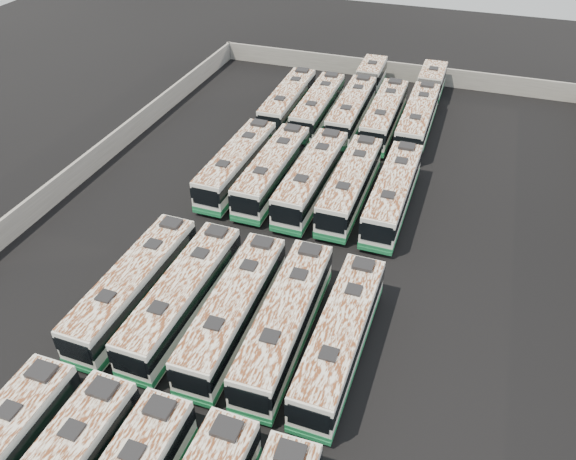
# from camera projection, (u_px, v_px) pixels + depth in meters

# --- Properties ---
(ground) EXTENTS (140.00, 140.00, 0.00)m
(ground) POSITION_uv_depth(u_px,v_px,m) (305.00, 253.00, 42.87)
(ground) COLOR black
(ground) RESTS_ON ground
(perimeter_wall) EXTENTS (45.20, 73.20, 2.20)m
(perimeter_wall) POSITION_uv_depth(u_px,v_px,m) (305.00, 241.00, 42.21)
(perimeter_wall) COLOR slate
(perimeter_wall) RESTS_ON ground
(bus_midfront_far_left) EXTENTS (2.93, 12.62, 3.54)m
(bus_midfront_far_left) POSITION_uv_depth(u_px,v_px,m) (135.00, 286.00, 37.22)
(bus_midfront_far_left) COLOR silver
(bus_midfront_far_left) RESTS_ON ground
(bus_midfront_left) EXTENTS (2.89, 12.59, 3.54)m
(bus_midfront_left) POSITION_uv_depth(u_px,v_px,m) (183.00, 296.00, 36.44)
(bus_midfront_left) COLOR silver
(bus_midfront_left) RESTS_ON ground
(bus_midfront_center) EXTENTS (2.75, 12.50, 3.52)m
(bus_midfront_center) POSITION_uv_depth(u_px,v_px,m) (234.00, 310.00, 35.45)
(bus_midfront_center) COLOR silver
(bus_midfront_center) RESTS_ON ground
(bus_midfront_right) EXTENTS (2.93, 12.76, 3.58)m
(bus_midfront_right) POSITION_uv_depth(u_px,v_px,m) (285.00, 321.00, 34.63)
(bus_midfront_right) COLOR silver
(bus_midfront_right) RESTS_ON ground
(bus_midfront_far_right) EXTENTS (2.81, 12.51, 3.52)m
(bus_midfront_far_right) POSITION_uv_depth(u_px,v_px,m) (341.00, 338.00, 33.62)
(bus_midfront_far_right) COLOR silver
(bus_midfront_far_right) RESTS_ON ground
(bus_midback_far_left) EXTENTS (2.88, 12.56, 3.53)m
(bus_midback_far_left) POSITION_uv_depth(u_px,v_px,m) (237.00, 164.00, 50.00)
(bus_midback_far_left) COLOR silver
(bus_midback_far_left) RESTS_ON ground
(bus_midback_left) EXTENTS (2.81, 12.64, 3.55)m
(bus_midback_left) POSITION_uv_depth(u_px,v_px,m) (273.00, 170.00, 49.09)
(bus_midback_left) COLOR silver
(bus_midback_left) RESTS_ON ground
(bus_midback_center) EXTENTS (3.01, 12.96, 3.64)m
(bus_midback_center) POSITION_uv_depth(u_px,v_px,m) (312.00, 178.00, 48.04)
(bus_midback_center) COLOR silver
(bus_midback_center) RESTS_ON ground
(bus_midback_right) EXTENTS (2.75, 12.62, 3.55)m
(bus_midback_right) POSITION_uv_depth(u_px,v_px,m) (350.00, 185.00, 47.24)
(bus_midback_right) COLOR silver
(bus_midback_right) RESTS_ON ground
(bus_midback_far_right) EXTENTS (2.83, 12.75, 3.59)m
(bus_midback_far_right) POSITION_uv_depth(u_px,v_px,m) (393.00, 193.00, 46.19)
(bus_midback_far_right) COLOR silver
(bus_midback_far_right) RESTS_ON ground
(bus_back_far_left) EXTENTS (2.88, 12.56, 3.53)m
(bus_back_far_left) POSITION_uv_depth(u_px,v_px,m) (288.00, 102.00, 60.64)
(bus_back_far_left) COLOR silver
(bus_back_far_left) RESTS_ON ground
(bus_back_left) EXTENTS (2.75, 12.46, 3.51)m
(bus_back_left) POSITION_uv_depth(u_px,v_px,m) (318.00, 107.00, 59.65)
(bus_back_left) COLOR silver
(bus_back_left) RESTS_ON ground
(bus_back_center) EXTENTS (2.85, 19.48, 3.53)m
(bus_back_center) POSITION_uv_depth(u_px,v_px,m) (358.00, 98.00, 61.44)
(bus_back_center) COLOR silver
(bus_back_center) RESTS_ON ground
(bus_back_right) EXTENTS (2.73, 12.69, 3.58)m
(bus_back_right) POSITION_uv_depth(u_px,v_px,m) (384.00, 115.00, 57.90)
(bus_back_right) COLOR silver
(bus_back_right) RESTS_ON ground
(bus_back_far_right) EXTENTS (2.74, 19.90, 3.61)m
(bus_back_far_right) POSITION_uv_depth(u_px,v_px,m) (422.00, 106.00, 59.66)
(bus_back_far_right) COLOR silver
(bus_back_far_right) RESTS_ON ground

